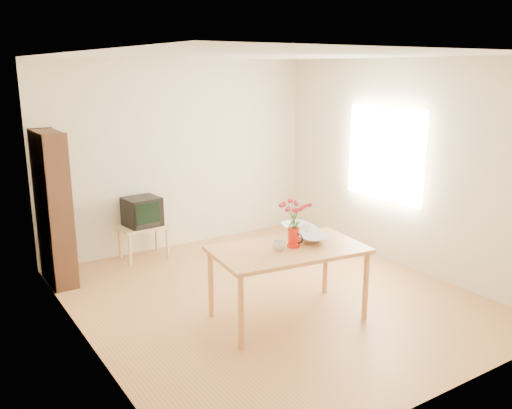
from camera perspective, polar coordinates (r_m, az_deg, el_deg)
room at (r=5.73m, az=1.86°, el=2.35°), size 4.50×4.50×4.50m
table at (r=5.40m, az=3.42°, el=-5.34°), size 1.59×1.03×0.75m
tv_stand at (r=7.32m, az=-11.81°, el=-2.70°), size 0.60×0.45×0.46m
bookshelf at (r=6.69m, az=-20.47°, el=-0.89°), size 0.28×0.70×1.80m
pitcher at (r=5.39m, az=3.97°, el=-3.55°), size 0.13×0.21×0.20m
flowers at (r=5.31m, az=4.02°, el=-0.97°), size 0.22×0.22×0.31m
mug at (r=5.28m, az=2.40°, el=-4.36°), size 0.16×0.16×0.10m
bowl at (r=5.67m, az=5.18°, el=-1.11°), size 0.59×0.59×0.47m
teacup_a at (r=5.66m, az=4.85°, el=-1.64°), size 0.10×0.10×0.06m
teacup_b at (r=5.73m, az=5.41°, el=-1.43°), size 0.10×0.10×0.07m
television at (r=7.26m, az=-11.95°, el=-0.67°), size 0.47×0.44×0.38m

